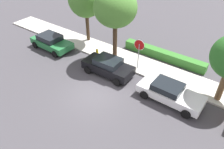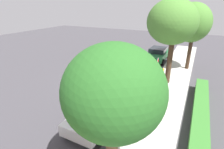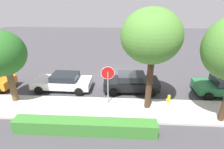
{
  "view_description": "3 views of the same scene",
  "coord_description": "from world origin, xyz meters",
  "px_view_note": "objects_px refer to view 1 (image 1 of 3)",
  "views": [
    {
      "loc": [
        8.17,
        -9.01,
        10.73
      ],
      "look_at": [
        0.68,
        1.31,
        1.29
      ],
      "focal_mm": 35.0,
      "sensor_mm": 36.0,
      "label": 1
    },
    {
      "loc": [
        11.64,
        6.7,
        5.93
      ],
      "look_at": [
        1.42,
        1.61,
        1.3
      ],
      "focal_mm": 28.0,
      "sensor_mm": 36.0,
      "label": 2
    },
    {
      "loc": [
        0.12,
        14.83,
        6.72
      ],
      "look_at": [
        0.84,
        1.84,
        1.04
      ],
      "focal_mm": 28.0,
      "sensor_mm": 36.0,
      "label": 3
    }
  ],
  "objects_px": {
    "street_tree_far": "(115,8)",
    "fire_hydrant": "(97,52)",
    "parked_car_green": "(51,42)",
    "parked_car_black": "(108,66)",
    "stop_sign": "(139,49)",
    "parked_car_white": "(170,92)"
  },
  "relations": [
    {
      "from": "street_tree_far",
      "to": "fire_hydrant",
      "type": "bearing_deg",
      "value": -162.75
    },
    {
      "from": "parked_car_green",
      "to": "street_tree_far",
      "type": "xyz_separation_m",
      "value": [
        6.12,
        2.02,
        4.0
      ]
    },
    {
      "from": "parked_car_black",
      "to": "stop_sign",
      "type": "bearing_deg",
      "value": 50.57
    },
    {
      "from": "parked_car_white",
      "to": "stop_sign",
      "type": "bearing_deg",
      "value": 152.13
    },
    {
      "from": "parked_car_green",
      "to": "parked_car_white",
      "type": "bearing_deg",
      "value": -0.8
    },
    {
      "from": "parked_car_black",
      "to": "fire_hydrant",
      "type": "relative_size",
      "value": 5.93
    },
    {
      "from": "parked_car_white",
      "to": "parked_car_green",
      "type": "relative_size",
      "value": 1.07
    },
    {
      "from": "parked_car_white",
      "to": "street_tree_far",
      "type": "xyz_separation_m",
      "value": [
        -6.25,
        2.19,
        4.04
      ]
    },
    {
      "from": "parked_car_black",
      "to": "parked_car_white",
      "type": "bearing_deg",
      "value": 0.07
    },
    {
      "from": "parked_car_black",
      "to": "parked_car_green",
      "type": "height_order",
      "value": "parked_car_black"
    },
    {
      "from": "street_tree_far",
      "to": "parked_car_green",
      "type": "bearing_deg",
      "value": -161.76
    },
    {
      "from": "stop_sign",
      "to": "fire_hydrant",
      "type": "xyz_separation_m",
      "value": [
        -4.16,
        -0.31,
        -1.59
      ]
    },
    {
      "from": "parked_car_white",
      "to": "fire_hydrant",
      "type": "relative_size",
      "value": 6.39
    },
    {
      "from": "fire_hydrant",
      "to": "parked_car_green",
      "type": "bearing_deg",
      "value": -161.39
    },
    {
      "from": "parked_car_black",
      "to": "street_tree_far",
      "type": "relative_size",
      "value": 0.67
    },
    {
      "from": "stop_sign",
      "to": "parked_car_green",
      "type": "relative_size",
      "value": 0.65
    },
    {
      "from": "parked_car_black",
      "to": "parked_car_white",
      "type": "distance_m",
      "value": 5.38
    },
    {
      "from": "parked_car_white",
      "to": "street_tree_far",
      "type": "height_order",
      "value": "street_tree_far"
    },
    {
      "from": "parked_car_green",
      "to": "stop_sign",
      "type": "bearing_deg",
      "value": 11.84
    },
    {
      "from": "stop_sign",
      "to": "fire_hydrant",
      "type": "bearing_deg",
      "value": -175.81
    },
    {
      "from": "stop_sign",
      "to": "parked_car_white",
      "type": "relative_size",
      "value": 0.61
    },
    {
      "from": "stop_sign",
      "to": "fire_hydrant",
      "type": "distance_m",
      "value": 4.46
    }
  ]
}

